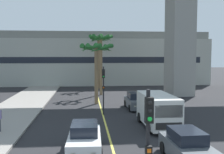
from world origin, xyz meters
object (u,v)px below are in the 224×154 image
(traffic_light_median_near, at_px, (148,139))
(palm_tree_far_median, at_px, (98,47))
(palm_tree_near_median, at_px, (101,45))
(car_queue_front, at_px, (136,101))
(palm_tree_mid_median, at_px, (96,53))
(traffic_light_median_far, at_px, (103,84))
(delivery_van, at_px, (158,110))
(car_queue_third, at_px, (85,139))
(car_queue_second, at_px, (187,147))

(traffic_light_median_near, height_order, palm_tree_far_median, palm_tree_far_median)
(traffic_light_median_near, relative_size, palm_tree_near_median, 0.53)
(car_queue_front, relative_size, traffic_light_median_near, 0.98)
(palm_tree_near_median, relative_size, palm_tree_mid_median, 1.22)
(traffic_light_median_far, bearing_deg, delivery_van, -51.58)
(car_queue_third, xyz_separation_m, palm_tree_near_median, (2.07, 21.53, 5.76))
(car_queue_second, xyz_separation_m, delivery_van, (0.22, 6.60, 0.57))
(traffic_light_median_near, bearing_deg, traffic_light_median_far, 91.16)
(palm_tree_far_median, bearing_deg, palm_tree_mid_median, -93.53)
(palm_tree_near_median, distance_m, palm_tree_mid_median, 6.82)
(car_queue_third, bearing_deg, traffic_light_median_far, 80.22)
(traffic_light_median_near, xyz_separation_m, traffic_light_median_far, (-0.33, 16.09, 0.00))
(car_queue_second, bearing_deg, traffic_light_median_far, 106.95)
(traffic_light_median_near, bearing_deg, car_queue_second, 58.07)
(delivery_van, bearing_deg, palm_tree_near_median, 100.67)
(traffic_light_median_near, height_order, palm_tree_mid_median, palm_tree_mid_median)
(car_queue_front, bearing_deg, car_queue_second, -89.56)
(traffic_light_median_near, xyz_separation_m, palm_tree_mid_median, (-0.74, 21.61, 2.71))
(car_queue_third, height_order, traffic_light_median_far, traffic_light_median_far)
(palm_tree_near_median, bearing_deg, car_queue_front, -73.76)
(car_queue_second, bearing_deg, traffic_light_median_near, -121.93)
(delivery_van, bearing_deg, traffic_light_median_near, -105.94)
(traffic_light_median_far, distance_m, palm_tree_far_median, 19.56)
(car_queue_front, xyz_separation_m, palm_tree_far_median, (-2.86, 16.75, 5.69))
(palm_tree_mid_median, bearing_deg, palm_tree_far_median, 86.47)
(traffic_light_median_far, relative_size, palm_tree_far_median, 0.52)
(traffic_light_median_near, relative_size, traffic_light_median_far, 1.00)
(car_queue_second, distance_m, palm_tree_mid_median, 17.74)
(car_queue_front, distance_m, delivery_van, 7.05)
(palm_tree_far_median, bearing_deg, delivery_van, -82.37)
(delivery_van, bearing_deg, palm_tree_far_median, 97.63)
(traffic_light_median_far, height_order, palm_tree_far_median, palm_tree_far_median)
(car_queue_second, bearing_deg, car_queue_third, 159.96)
(traffic_light_median_far, distance_m, palm_tree_near_median, 12.77)
(car_queue_third, bearing_deg, palm_tree_far_median, 85.91)
(car_queue_front, relative_size, palm_tree_far_median, 0.51)
(delivery_van, bearing_deg, car_queue_front, 92.63)
(traffic_light_median_far, bearing_deg, palm_tree_far_median, 88.71)
(traffic_light_median_far, height_order, palm_tree_near_median, palm_tree_near_median)
(traffic_light_median_near, distance_m, palm_tree_near_median, 28.54)
(car_queue_second, bearing_deg, delivery_van, 88.12)
(delivery_van, bearing_deg, car_queue_third, -137.63)
(car_queue_third, xyz_separation_m, palm_tree_mid_median, (1.20, 14.84, 4.70))
(traffic_light_median_far, xyz_separation_m, palm_tree_far_median, (0.43, 19.21, 3.69))
(palm_tree_far_median, bearing_deg, palm_tree_near_median, -89.78)
(traffic_light_median_far, height_order, palm_tree_mid_median, palm_tree_mid_median)
(car_queue_third, height_order, palm_tree_far_median, palm_tree_far_median)
(car_queue_front, bearing_deg, palm_tree_far_median, 99.70)
(delivery_van, height_order, traffic_light_median_near, traffic_light_median_near)
(car_queue_front, height_order, delivery_van, delivery_van)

